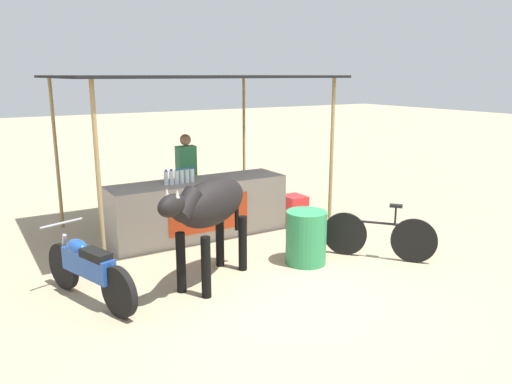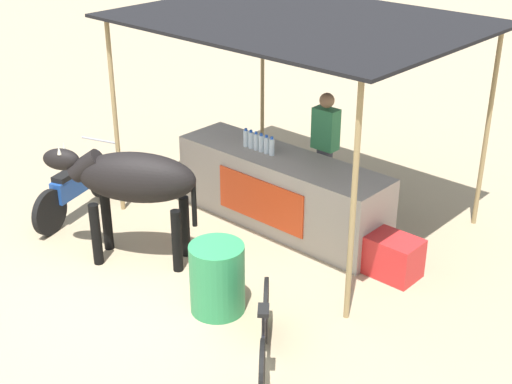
{
  "view_description": "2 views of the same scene",
  "coord_description": "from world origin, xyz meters",
  "views": [
    {
      "loc": [
        -3.39,
        -5.22,
        2.68
      ],
      "look_at": [
        0.4,
        1.0,
        0.96
      ],
      "focal_mm": 35.0,
      "sensor_mm": 36.0,
      "label": 1
    },
    {
      "loc": [
        5.39,
        -4.2,
        4.43
      ],
      "look_at": [
        0.18,
        1.52,
        0.76
      ],
      "focal_mm": 50.0,
      "sensor_mm": 36.0,
      "label": 2
    }
  ],
  "objects": [
    {
      "name": "cooler_box",
      "position": [
        1.79,
        2.1,
        0.24
      ],
      "size": [
        0.6,
        0.44,
        0.48
      ],
      "primitive_type": "cube",
      "color": "red",
      "rests_on": "ground"
    },
    {
      "name": "cow",
      "position": [
        -0.69,
        0.35,
        1.03
      ],
      "size": [
        1.72,
        1.3,
        1.44
      ],
      "color": "black",
      "rests_on": "ground"
    },
    {
      "name": "motorcycle_parked",
      "position": [
        -2.2,
        0.6,
        0.43
      ],
      "size": [
        0.76,
        1.73,
        0.9
      ],
      "color": "black",
      "rests_on": "ground"
    },
    {
      "name": "water_barrel",
      "position": [
        0.78,
        0.25,
        0.39
      ],
      "size": [
        0.59,
        0.59,
        0.78
      ],
      "primitive_type": "cylinder",
      "color": "#2D8C51",
      "rests_on": "ground"
    },
    {
      "name": "vendor_behind_counter",
      "position": [
        0.12,
        2.95,
        0.85
      ],
      "size": [
        0.34,
        0.22,
        1.65
      ],
      "color": "#383842",
      "rests_on": "ground"
    },
    {
      "name": "water_bottle_row",
      "position": [
        -0.35,
        2.15,
        1.07
      ],
      "size": [
        0.52,
        0.07,
        0.25
      ],
      "color": "silver",
      "rests_on": "stall_counter"
    },
    {
      "name": "bicycle_leaning",
      "position": [
        1.82,
        -0.17,
        0.35
      ],
      "size": [
        1.09,
        1.3,
        0.85
      ],
      "color": "black",
      "rests_on": "ground"
    },
    {
      "name": "ground_plane",
      "position": [
        0.0,
        0.0,
        0.0
      ],
      "size": [
        60.0,
        60.0,
        0.0
      ],
      "primitive_type": "plane",
      "color": "tan"
    },
    {
      "name": "stall_awning",
      "position": [
        0.0,
        2.5,
        2.56
      ],
      "size": [
        4.2,
        3.2,
        2.66
      ],
      "color": "black",
      "rests_on": "ground"
    },
    {
      "name": "stall_counter",
      "position": [
        0.0,
        2.2,
        0.48
      ],
      "size": [
        3.0,
        0.82,
        0.96
      ],
      "color": "#9E9389",
      "rests_on": "ground"
    }
  ]
}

